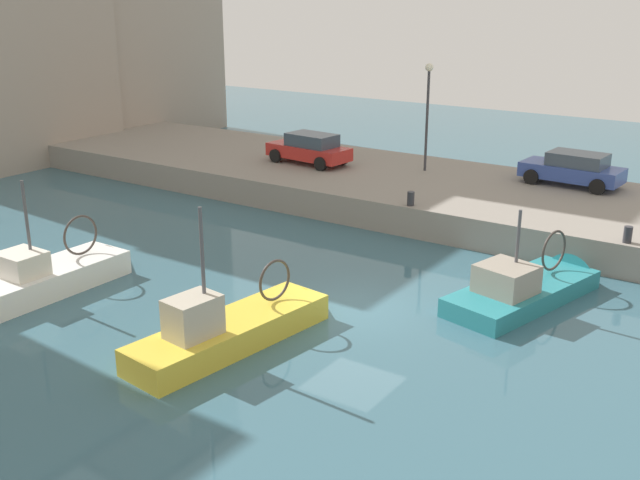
{
  "coord_description": "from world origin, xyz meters",
  "views": [
    {
      "loc": [
        -17.87,
        -10.89,
        9.13
      ],
      "look_at": [
        1.89,
        2.51,
        1.2
      ],
      "focal_mm": 42.5,
      "sensor_mm": 36.0,
      "label": 1
    }
  ],
  "objects_px": {
    "mooring_bollard_south": "(628,235)",
    "mooring_bollard_mid": "(411,199)",
    "fishing_boat_teal": "(530,294)",
    "parked_car_red": "(310,148)",
    "quay_streetlamp": "(428,99)",
    "parked_car_blue": "(573,169)",
    "fishing_boat_yellow": "(239,337)",
    "fishing_boat_white": "(54,286)"
  },
  "relations": [
    {
      "from": "mooring_bollard_south",
      "to": "mooring_bollard_mid",
      "type": "relative_size",
      "value": 1.0
    },
    {
      "from": "fishing_boat_teal",
      "to": "parked_car_red",
      "type": "height_order",
      "value": "fishing_boat_teal"
    },
    {
      "from": "parked_car_red",
      "to": "mooring_bollard_south",
      "type": "xyz_separation_m",
      "value": [
        -3.85,
        -15.43,
        -0.46
      ]
    },
    {
      "from": "parked_car_red",
      "to": "mooring_bollard_south",
      "type": "bearing_deg",
      "value": -104.01
    },
    {
      "from": "mooring_bollard_south",
      "to": "quay_streetlamp",
      "type": "distance_m",
      "value": 12.06
    },
    {
      "from": "parked_car_blue",
      "to": "quay_streetlamp",
      "type": "xyz_separation_m",
      "value": [
        -1.0,
        6.43,
        2.53
      ]
    },
    {
      "from": "parked_car_blue",
      "to": "parked_car_red",
      "type": "distance_m",
      "value": 11.96
    },
    {
      "from": "fishing_boat_yellow",
      "to": "mooring_bollard_south",
      "type": "distance_m",
      "value": 13.34
    },
    {
      "from": "fishing_boat_yellow",
      "to": "mooring_bollard_mid",
      "type": "bearing_deg",
      "value": 2.93
    },
    {
      "from": "fishing_boat_white",
      "to": "quay_streetlamp",
      "type": "height_order",
      "value": "quay_streetlamp"
    },
    {
      "from": "parked_car_red",
      "to": "quay_streetlamp",
      "type": "relative_size",
      "value": 0.88
    },
    {
      "from": "mooring_bollard_mid",
      "to": "mooring_bollard_south",
      "type": "bearing_deg",
      "value": -90.0
    },
    {
      "from": "fishing_boat_teal",
      "to": "mooring_bollard_south",
      "type": "distance_m",
      "value": 4.28
    },
    {
      "from": "fishing_boat_teal",
      "to": "parked_car_red",
      "type": "relative_size",
      "value": 1.58
    },
    {
      "from": "fishing_boat_yellow",
      "to": "mooring_bollard_south",
      "type": "height_order",
      "value": "fishing_boat_yellow"
    },
    {
      "from": "fishing_boat_teal",
      "to": "mooring_bollard_mid",
      "type": "distance_m",
      "value": 7.17
    },
    {
      "from": "fishing_boat_white",
      "to": "fishing_boat_yellow",
      "type": "distance_m",
      "value": 7.36
    },
    {
      "from": "quay_streetlamp",
      "to": "fishing_boat_white",
      "type": "bearing_deg",
      "value": 165.01
    },
    {
      "from": "parked_car_blue",
      "to": "quay_streetlamp",
      "type": "relative_size",
      "value": 0.88
    },
    {
      "from": "parked_car_blue",
      "to": "mooring_bollard_mid",
      "type": "xyz_separation_m",
      "value": [
        -6.65,
        4.2,
        -0.45
      ]
    },
    {
      "from": "fishing_boat_yellow",
      "to": "quay_streetlamp",
      "type": "xyz_separation_m",
      "value": [
        16.65,
        2.79,
        4.33
      ]
    },
    {
      "from": "fishing_boat_yellow",
      "to": "mooring_bollard_mid",
      "type": "xyz_separation_m",
      "value": [
        11.0,
        0.56,
        1.35
      ]
    },
    {
      "from": "fishing_boat_white",
      "to": "mooring_bollard_mid",
      "type": "bearing_deg",
      "value": -30.82
    },
    {
      "from": "fishing_boat_teal",
      "to": "fishing_boat_white",
      "type": "bearing_deg",
      "value": 121.23
    },
    {
      "from": "fishing_boat_white",
      "to": "fishing_boat_teal",
      "type": "relative_size",
      "value": 0.94
    },
    {
      "from": "mooring_bollard_mid",
      "to": "fishing_boat_teal",
      "type": "bearing_deg",
      "value": -120.5
    },
    {
      "from": "fishing_boat_yellow",
      "to": "quay_streetlamp",
      "type": "relative_size",
      "value": 1.46
    },
    {
      "from": "mooring_bollard_south",
      "to": "fishing_boat_yellow",
      "type": "bearing_deg",
      "value": 145.93
    },
    {
      "from": "mooring_bollard_south",
      "to": "parked_car_red",
      "type": "bearing_deg",
      "value": 75.99
    },
    {
      "from": "parked_car_red",
      "to": "mooring_bollard_mid",
      "type": "distance_m",
      "value": 8.38
    },
    {
      "from": "quay_streetlamp",
      "to": "mooring_bollard_mid",
      "type": "bearing_deg",
      "value": -158.48
    },
    {
      "from": "fishing_boat_yellow",
      "to": "parked_car_red",
      "type": "distance_m",
      "value": 16.96
    },
    {
      "from": "mooring_bollard_mid",
      "to": "fishing_boat_yellow",
      "type": "bearing_deg",
      "value": -177.07
    },
    {
      "from": "fishing_boat_yellow",
      "to": "parked_car_blue",
      "type": "height_order",
      "value": "fishing_boat_yellow"
    },
    {
      "from": "fishing_boat_white",
      "to": "parked_car_blue",
      "type": "xyz_separation_m",
      "value": [
        18.02,
        -10.99,
        1.82
      ]
    },
    {
      "from": "fishing_boat_teal",
      "to": "mooring_bollard_mid",
      "type": "xyz_separation_m",
      "value": [
        3.58,
        6.07,
        1.34
      ]
    },
    {
      "from": "parked_car_red",
      "to": "quay_streetlamp",
      "type": "xyz_separation_m",
      "value": [
        1.8,
        -5.2,
        2.52
      ]
    },
    {
      "from": "fishing_boat_yellow",
      "to": "mooring_bollard_south",
      "type": "relative_size",
      "value": 12.81
    },
    {
      "from": "fishing_boat_teal",
      "to": "fishing_boat_yellow",
      "type": "distance_m",
      "value": 9.24
    },
    {
      "from": "parked_car_red",
      "to": "mooring_bollard_south",
      "type": "height_order",
      "value": "parked_car_red"
    },
    {
      "from": "mooring_bollard_south",
      "to": "quay_streetlamp",
      "type": "height_order",
      "value": "quay_streetlamp"
    },
    {
      "from": "parked_car_red",
      "to": "mooring_bollard_south",
      "type": "distance_m",
      "value": 15.91
    }
  ]
}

